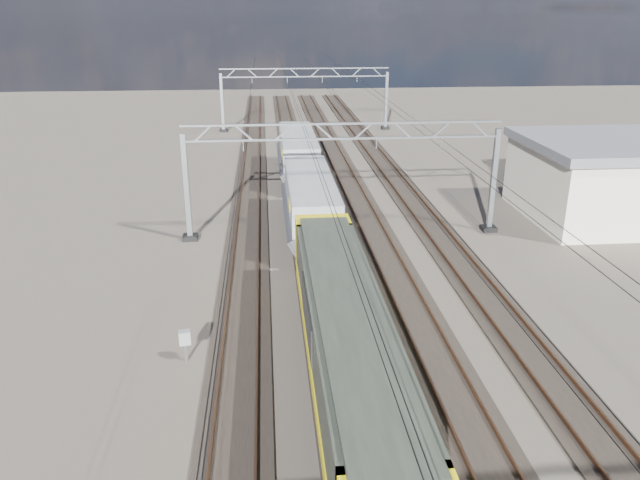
{
  "coord_description": "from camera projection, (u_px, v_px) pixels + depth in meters",
  "views": [
    {
      "loc": [
        -4.66,
        -32.81,
        13.5
      ],
      "look_at": [
        -2.06,
        -3.19,
        2.4
      ],
      "focal_mm": 35.0,
      "sensor_mm": 36.0,
      "label": 1
    }
  ],
  "objects": [
    {
      "name": "locomotive",
      "position": [
        346.0,
        341.0,
        22.28
      ],
      "size": [
        2.76,
        21.1,
        3.62
      ],
      "color": "black",
      "rests_on": "ground"
    },
    {
      "name": "catenary_gantry_mid",
      "position": [
        343.0,
        175.0,
        38.1
      ],
      "size": [
        19.9,
        0.9,
        7.11
      ],
      "color": "gray",
      "rests_on": "ground"
    },
    {
      "name": "track_inner_east",
      "position": [
        385.0,
        256.0,
        35.87
      ],
      "size": [
        2.6,
        140.0,
        0.3
      ],
      "color": "black",
      "rests_on": "ground"
    },
    {
      "name": "catenary_gantry_far",
      "position": [
        305.0,
        97.0,
        71.69
      ],
      "size": [
        19.9,
        0.9,
        7.11
      ],
      "color": "gray",
      "rests_on": "ground"
    },
    {
      "name": "track_loco",
      "position": [
        316.0,
        259.0,
        35.54
      ],
      "size": [
        2.6,
        140.0,
        0.3
      ],
      "color": "black",
      "rests_on": "ground"
    },
    {
      "name": "ground",
      "position": [
        351.0,
        259.0,
        35.73
      ],
      "size": [
        160.0,
        160.0,
        0.0
      ],
      "primitive_type": "plane",
      "color": "black",
      "rests_on": "ground"
    },
    {
      "name": "track_outer_west",
      "position": [
        246.0,
        261.0,
        35.21
      ],
      "size": [
        2.6,
        140.0,
        0.3
      ],
      "color": "black",
      "rests_on": "ground"
    },
    {
      "name": "overhead_wires",
      "position": [
        336.0,
        133.0,
        41.18
      ],
      "size": [
        12.03,
        140.0,
        0.53
      ],
      "color": "black",
      "rests_on": "ground"
    },
    {
      "name": "hopper_wagon_lead",
      "position": [
        310.0,
        201.0,
        38.83
      ],
      "size": [
        3.38,
        13.0,
        3.25
      ],
      "color": "black",
      "rests_on": "ground"
    },
    {
      "name": "trackside_cabinet",
      "position": [
        185.0,
        338.0,
        25.01
      ],
      "size": [
        0.51,
        0.42,
        1.37
      ],
      "rotation": [
        0.0,
        0.0,
        0.19
      ],
      "color": "gray",
      "rests_on": "ground"
    },
    {
      "name": "track_outer_east",
      "position": [
        453.0,
        254.0,
        36.19
      ],
      "size": [
        2.6,
        140.0,
        0.3
      ],
      "color": "black",
      "rests_on": "ground"
    },
    {
      "name": "hopper_wagon_mid",
      "position": [
        298.0,
        151.0,
        52.08
      ],
      "size": [
        3.38,
        13.0,
        3.25
      ],
      "color": "black",
      "rests_on": "ground"
    }
  ]
}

